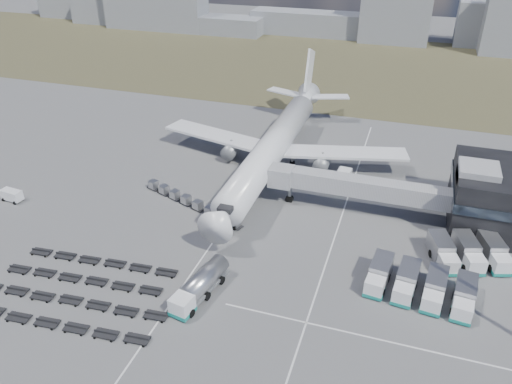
% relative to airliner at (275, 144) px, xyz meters
% --- Properties ---
extents(ground, '(420.00, 420.00, 0.00)m').
position_rel_airliner_xyz_m(ground, '(0.00, -32.38, -5.29)').
color(ground, '#565659').
rests_on(ground, ground).
extents(grass_strip, '(420.00, 90.00, 0.01)m').
position_rel_airliner_xyz_m(grass_strip, '(0.00, 77.62, -5.29)').
color(grass_strip, '#454129').
rests_on(grass_strip, ground).
extents(lane_markings, '(47.12, 110.00, 0.01)m').
position_rel_airliner_xyz_m(lane_markings, '(9.77, -29.38, -5.29)').
color(lane_markings, silver).
rests_on(lane_markings, ground).
extents(jet_bridge, '(30.30, 3.80, 7.05)m').
position_rel_airliner_xyz_m(jet_bridge, '(15.90, -11.95, -0.24)').
color(jet_bridge, '#939399').
rests_on(jet_bridge, ground).
extents(airliner, '(51.59, 64.53, 17.62)m').
position_rel_airliner_xyz_m(airliner, '(0.00, 0.00, 0.00)').
color(airliner, white).
rests_on(airliner, ground).
extents(skyline, '(298.99, 23.74, 24.89)m').
position_rel_airliner_xyz_m(skyline, '(10.73, 115.07, 4.48)').
color(skyline, gray).
rests_on(skyline, ground).
extents(fuel_tanker, '(4.61, 11.09, 3.48)m').
position_rel_airliner_xyz_m(fuel_tanker, '(1.15, -39.92, -3.55)').
color(fuel_tanker, white).
rests_on(fuel_tanker, ground).
extents(pushback_tug, '(3.41, 2.07, 1.48)m').
position_rel_airliner_xyz_m(pushback_tug, '(-1.73, -25.10, -4.55)').
color(pushback_tug, white).
rests_on(pushback_tug, ground).
extents(utility_van, '(4.05, 2.15, 2.11)m').
position_rel_airliner_xyz_m(utility_van, '(-41.06, -27.23, -4.24)').
color(utility_van, white).
rests_on(utility_van, ground).
extents(catering_truck, '(3.07, 6.30, 2.80)m').
position_rel_airliner_xyz_m(catering_truck, '(14.20, -4.12, -3.86)').
color(catering_truck, white).
rests_on(catering_truck, ground).
extents(service_trucks_near, '(14.55, 9.11, 3.06)m').
position_rel_airliner_xyz_m(service_trucks_near, '(29.33, -30.45, -3.63)').
color(service_trucks_near, white).
rests_on(service_trucks_near, ground).
extents(service_trucks_far, '(12.09, 10.49, 3.11)m').
position_rel_airliner_xyz_m(service_trucks_far, '(35.76, -20.60, -3.60)').
color(service_trucks_far, white).
rests_on(service_trucks_far, ground).
extents(uld_row, '(21.67, 9.47, 1.53)m').
position_rel_airliner_xyz_m(uld_row, '(-9.55, -19.13, -4.38)').
color(uld_row, black).
rests_on(uld_row, ground).
extents(baggage_dollies, '(29.00, 16.51, 0.74)m').
position_rel_airliner_xyz_m(baggage_dollies, '(-15.61, -44.69, -4.92)').
color(baggage_dollies, black).
rests_on(baggage_dollies, ground).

